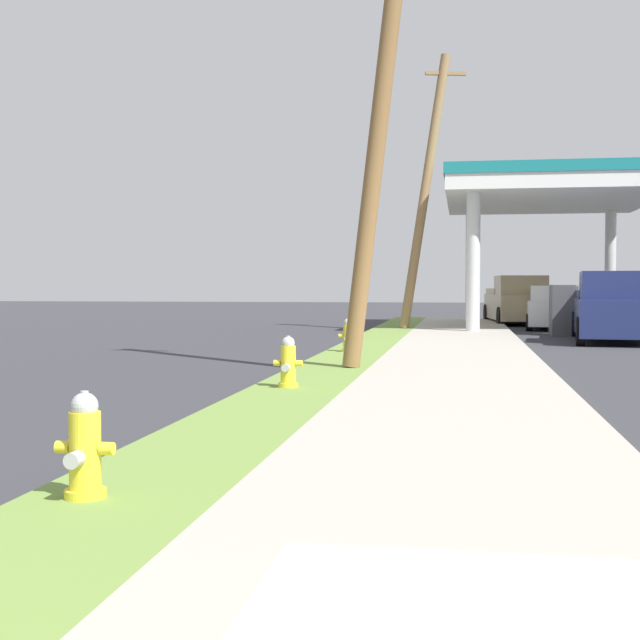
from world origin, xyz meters
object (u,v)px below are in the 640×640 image
fire_hydrant_second (288,365)px  truck_tan_on_apron (517,302)px  fire_hydrant_third (348,337)px  utility_pole_background (425,189)px  fire_hydrant_nearest (85,451)px  truck_navy_at_forecourt (613,309)px  car_white_by_near_pump (553,309)px  utility_pole_midground (386,67)px

fire_hydrant_second → truck_tan_on_apron: (4.67, 24.05, 0.47)m
fire_hydrant_third → truck_tan_on_apron: bearing=74.7°
utility_pole_background → truck_tan_on_apron: (3.47, 6.29, -3.94)m
utility_pole_background → truck_tan_on_apron: utility_pole_background is taller
fire_hydrant_nearest → utility_pole_background: utility_pole_background is taller
fire_hydrant_second → fire_hydrant_nearest: bearing=-90.8°
fire_hydrant_nearest → truck_navy_at_forecourt: bearing=71.3°
fire_hydrant_nearest → utility_pole_background: 24.87m
fire_hydrant_second → utility_pole_background: utility_pole_background is taller
fire_hydrant_nearest → utility_pole_background: size_ratio=0.08×
truck_navy_at_forecourt → car_white_by_near_pump: bearing=97.7°
utility_pole_background → truck_navy_at_forecourt: (5.48, -4.43, -3.94)m
fire_hydrant_second → utility_pole_background: size_ratio=0.08×
fire_hydrant_second → car_white_by_near_pump: size_ratio=0.16×
fire_hydrant_second → car_white_by_near_pump: bearing=74.3°
fire_hydrant_nearest → truck_tan_on_apron: 31.10m
utility_pole_midground → truck_navy_at_forecourt: size_ratio=1.88×
utility_pole_midground → truck_navy_at_forecourt: 12.46m
car_white_by_near_pump → truck_navy_at_forecourt: (0.95, -6.99, 0.19)m
fire_hydrant_second → utility_pole_midground: bearing=70.3°
fire_hydrant_nearest → fire_hydrant_second: bearing=89.2°
fire_hydrant_nearest → truck_tan_on_apron: truck_tan_on_apron is taller
fire_hydrant_third → truck_navy_at_forecourt: (6.71, 6.46, 0.47)m
fire_hydrant_second → truck_tan_on_apron: 24.51m
fire_hydrant_nearest → fire_hydrant_second: size_ratio=1.00×
fire_hydrant_second → fire_hydrant_third: bearing=90.2°
fire_hydrant_nearest → utility_pole_background: (1.30, 24.44, 4.41)m
fire_hydrant_nearest → utility_pole_midground: size_ratio=0.07×
fire_hydrant_nearest → truck_navy_at_forecourt: 21.13m
truck_tan_on_apron → car_white_by_near_pump: bearing=-74.1°
fire_hydrant_third → utility_pole_background: (1.23, 10.89, 4.41)m
fire_hydrant_third → truck_tan_on_apron: (4.69, 17.18, 0.47)m
utility_pole_background → truck_tan_on_apron: 8.19m
fire_hydrant_nearest → truck_tan_on_apron: bearing=81.2°
truck_navy_at_forecourt → truck_tan_on_apron: 10.91m
fire_hydrant_second → truck_navy_at_forecourt: truck_navy_at_forecourt is taller
utility_pole_background → car_white_by_near_pump: utility_pole_background is taller
utility_pole_midground → car_white_by_near_pump: (4.61, 17.19, -4.70)m
utility_pole_background → fire_hydrant_nearest: bearing=-93.0°
utility_pole_midground → truck_tan_on_apron: 21.69m
fire_hydrant_third → truck_navy_at_forecourt: bearing=43.9°
car_white_by_near_pump → truck_tan_on_apron: bearing=105.9°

